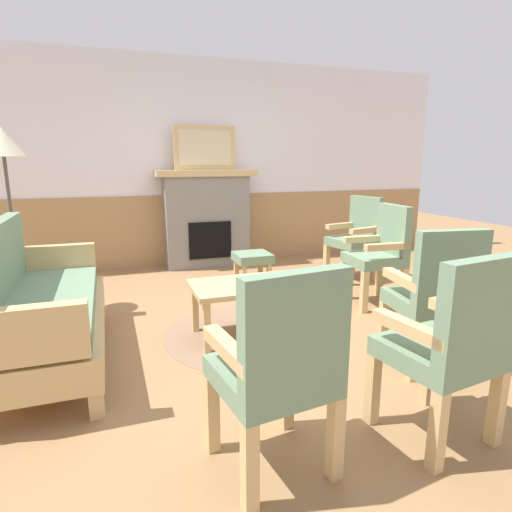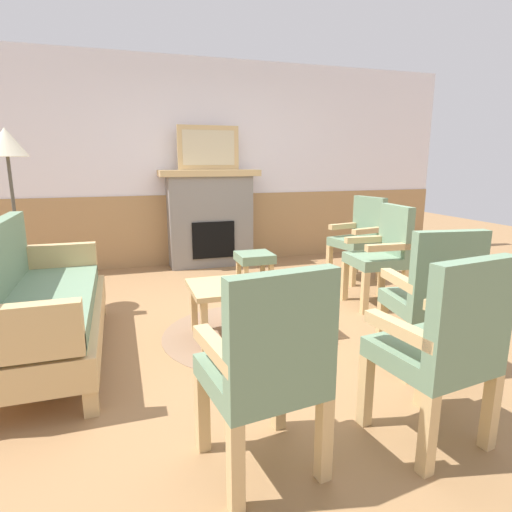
{
  "view_description": "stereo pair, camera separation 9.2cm",
  "coord_description": "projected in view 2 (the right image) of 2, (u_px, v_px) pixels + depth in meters",
  "views": [
    {
      "loc": [
        -1.24,
        -3.2,
        1.39
      ],
      "look_at": [
        0.0,
        0.35,
        0.55
      ],
      "focal_mm": 29.83,
      "sensor_mm": 36.0,
      "label": 1
    },
    {
      "loc": [
        -1.16,
        -3.23,
        1.39
      ],
      "look_at": [
        0.0,
        0.35,
        0.55
      ],
      "focal_mm": 29.83,
      "sensor_mm": 36.0,
      "label": 2
    }
  ],
  "objects": [
    {
      "name": "ground_plane",
      "position": [
        269.0,
        327.0,
        3.65
      ],
      "size": [
        14.0,
        14.0,
        0.0
      ],
      "primitive_type": "plane",
      "color": "#997047"
    },
    {
      "name": "wall_back",
      "position": [
        205.0,
        167.0,
        5.78
      ],
      "size": [
        7.2,
        0.14,
        2.7
      ],
      "color": "white",
      "rests_on": "ground_plane"
    },
    {
      "name": "fireplace",
      "position": [
        210.0,
        218.0,
        5.69
      ],
      "size": [
        1.3,
        0.44,
        1.28
      ],
      "color": "gray",
      "rests_on": "ground_plane"
    },
    {
      "name": "framed_picture",
      "position": [
        209.0,
        148.0,
        5.49
      ],
      "size": [
        0.8,
        0.04,
        0.56
      ],
      "color": "tan",
      "rests_on": "fireplace"
    },
    {
      "name": "couch",
      "position": [
        40.0,
        306.0,
        2.98
      ],
      "size": [
        0.7,
        1.8,
        0.98
      ],
      "color": "tan",
      "rests_on": "ground_plane"
    },
    {
      "name": "coffee_table",
      "position": [
        250.0,
        289.0,
        3.42
      ],
      "size": [
        0.96,
        0.56,
        0.44
      ],
      "color": "tan",
      "rests_on": "ground_plane"
    },
    {
      "name": "round_rug",
      "position": [
        250.0,
        333.0,
        3.5
      ],
      "size": [
        1.44,
        1.44,
        0.01
      ],
      "primitive_type": "cylinder",
      "color": "#896B51",
      "rests_on": "ground_plane"
    },
    {
      "name": "book_on_table",
      "position": [
        270.0,
        281.0,
        3.41
      ],
      "size": [
        0.22,
        0.21,
        0.03
      ],
      "primitive_type": "cube",
      "rotation": [
        0.0,
        0.0,
        -0.22
      ],
      "color": "#33663D",
      "rests_on": "coffee_table"
    },
    {
      "name": "footstool",
      "position": [
        255.0,
        259.0,
        4.89
      ],
      "size": [
        0.4,
        0.4,
        0.36
      ],
      "color": "tan",
      "rests_on": "ground_plane"
    },
    {
      "name": "armchair_near_fireplace",
      "position": [
        383.0,
        251.0,
        4.13
      ],
      "size": [
        0.51,
        0.51,
        0.98
      ],
      "color": "tan",
      "rests_on": "ground_plane"
    },
    {
      "name": "armchair_by_window_left",
      "position": [
        360.0,
        234.0,
        5.05
      ],
      "size": [
        0.56,
        0.56,
        0.98
      ],
      "color": "tan",
      "rests_on": "ground_plane"
    },
    {
      "name": "armchair_front_left",
      "position": [
        443.0,
        344.0,
        2.03
      ],
      "size": [
        0.54,
        0.54,
        0.98
      ],
      "color": "tan",
      "rests_on": "ground_plane"
    },
    {
      "name": "armchair_front_center",
      "position": [
        268.0,
        364.0,
        1.83
      ],
      "size": [
        0.54,
        0.54,
        0.98
      ],
      "color": "tan",
      "rests_on": "ground_plane"
    },
    {
      "name": "armchair_corner_left",
      "position": [
        434.0,
        294.0,
        2.79
      ],
      "size": [
        0.55,
        0.55,
        0.98
      ],
      "color": "tan",
      "rests_on": "ground_plane"
    },
    {
      "name": "side_table",
      "position": [
        450.0,
        262.0,
        4.12
      ],
      "size": [
        0.44,
        0.44,
        0.55
      ],
      "color": "tan",
      "rests_on": "ground_plane"
    },
    {
      "name": "floor_lamp_by_couch",
      "position": [
        7.0,
        154.0,
        3.74
      ],
      "size": [
        0.36,
        0.36,
        1.68
      ],
      "color": "#332D28",
      "rests_on": "ground_plane"
    }
  ]
}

